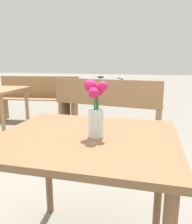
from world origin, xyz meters
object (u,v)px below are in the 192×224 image
object	(u,v)px
flower_vase	(96,111)
bicycle	(106,90)
table_front	(87,155)
bench_near	(106,102)
bench_middle	(39,97)

from	to	relation	value
flower_vase	bicycle	size ratio (longest dim) A/B	0.20
table_front	flower_vase	bearing A→B (deg)	-9.95
flower_vase	bench_near	xyz separation A→B (m)	(-0.53, 2.45, -0.41)
table_front	bicycle	xyz separation A→B (m)	(-1.10, 5.04, -0.31)
flower_vase	bicycle	xyz separation A→B (m)	(-1.16, 5.04, -0.55)
table_front	flower_vase	world-z (taller)	flower_vase
table_front	bench_middle	size ratio (longest dim) A/B	0.58
bench_near	bicycle	world-z (taller)	bench_near
table_front	bicycle	world-z (taller)	table_front
bench_middle	table_front	bearing A→B (deg)	-55.02
flower_vase	bench_near	world-z (taller)	flower_vase
bench_near	bicycle	xyz separation A→B (m)	(-0.62, 2.59, -0.14)
bicycle	bench_middle	bearing A→B (deg)	-108.23
table_front	bench_near	xyz separation A→B (m)	(-0.48, 2.44, -0.17)
flower_vase	bench_middle	bearing A→B (deg)	125.63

